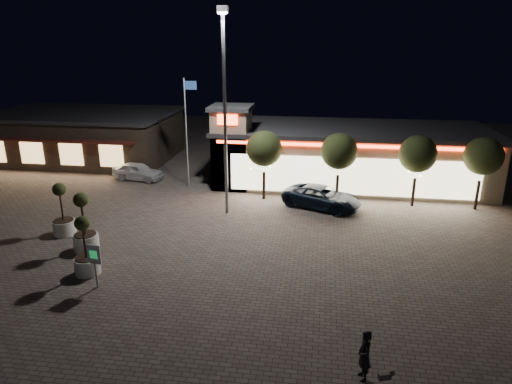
# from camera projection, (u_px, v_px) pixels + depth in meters

# --- Properties ---
(ground) EXTENTS (90.00, 90.00, 0.00)m
(ground) POSITION_uv_depth(u_px,v_px,m) (153.00, 269.00, 22.16)
(ground) COLOR #655A52
(ground) RESTS_ON ground
(retail_building) EXTENTS (20.40, 8.40, 6.10)m
(retail_building) POSITION_uv_depth(u_px,v_px,m) (343.00, 154.00, 34.94)
(retail_building) COLOR tan
(retail_building) RESTS_ON ground
(restaurant_building) EXTENTS (16.40, 11.00, 4.30)m
(restaurant_building) POSITION_uv_depth(u_px,v_px,m) (84.00, 135.00, 42.14)
(restaurant_building) COLOR #382D23
(restaurant_building) RESTS_ON ground
(floodlight_pole) EXTENTS (0.60, 0.40, 12.38)m
(floodlight_pole) POSITION_uv_depth(u_px,v_px,m) (225.00, 102.00, 27.13)
(floodlight_pole) COLOR gray
(floodlight_pole) RESTS_ON ground
(flagpole) EXTENTS (0.95, 0.10, 8.00)m
(flagpole) POSITION_uv_depth(u_px,v_px,m) (187.00, 124.00, 33.09)
(flagpole) COLOR white
(flagpole) RESTS_ON ground
(string_tree_a) EXTENTS (2.42, 2.42, 4.79)m
(string_tree_a) POSITION_uv_depth(u_px,v_px,m) (264.00, 149.00, 30.77)
(string_tree_a) COLOR #332319
(string_tree_a) RESTS_ON ground
(string_tree_b) EXTENTS (2.42, 2.42, 4.79)m
(string_tree_b) POSITION_uv_depth(u_px,v_px,m) (339.00, 151.00, 30.07)
(string_tree_b) COLOR #332319
(string_tree_b) RESTS_ON ground
(string_tree_c) EXTENTS (2.42, 2.42, 4.79)m
(string_tree_c) POSITION_uv_depth(u_px,v_px,m) (418.00, 154.00, 29.37)
(string_tree_c) COLOR #332319
(string_tree_c) RESTS_ON ground
(string_tree_d) EXTENTS (2.42, 2.42, 4.79)m
(string_tree_d) POSITION_uv_depth(u_px,v_px,m) (483.00, 156.00, 28.81)
(string_tree_d) COLOR #332319
(string_tree_d) RESTS_ON ground
(pickup_truck) EXTENTS (5.70, 4.21, 1.44)m
(pickup_truck) POSITION_uv_depth(u_px,v_px,m) (322.00, 197.00, 30.02)
(pickup_truck) COLOR black
(pickup_truck) RESTS_ON ground
(white_sedan) EXTENTS (4.27, 2.29, 1.38)m
(white_sedan) POSITION_uv_depth(u_px,v_px,m) (138.00, 171.00, 35.95)
(white_sedan) COLOR white
(white_sedan) RESTS_ON ground
(pedestrian) EXTENTS (0.58, 0.74, 1.79)m
(pedestrian) POSITION_uv_depth(u_px,v_px,m) (364.00, 355.00, 14.77)
(pedestrian) COLOR black
(pedestrian) RESTS_ON ground
(dog) EXTENTS (0.56, 0.33, 0.30)m
(dog) POSITION_uv_depth(u_px,v_px,m) (387.00, 375.00, 14.76)
(dog) COLOR #59514C
(dog) RESTS_ON ground
(planter_left) EXTENTS (1.24, 1.24, 3.06)m
(planter_left) POSITION_uv_depth(u_px,v_px,m) (63.00, 219.00, 25.82)
(planter_left) COLOR silver
(planter_left) RESTS_ON ground
(planter_mid) EXTENTS (1.19, 1.19, 2.92)m
(planter_mid) POSITION_uv_depth(u_px,v_px,m) (86.00, 256.00, 21.48)
(planter_mid) COLOR silver
(planter_mid) RESTS_ON ground
(planter_right) EXTENTS (1.30, 1.30, 3.20)m
(planter_right) POSITION_uv_depth(u_px,v_px,m) (85.00, 233.00, 23.87)
(planter_right) COLOR silver
(planter_right) RESTS_ON ground
(valet_sign) EXTENTS (0.69, 0.15, 2.08)m
(valet_sign) POSITION_uv_depth(u_px,v_px,m) (94.00, 258.00, 20.10)
(valet_sign) COLOR gray
(valet_sign) RESTS_ON ground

